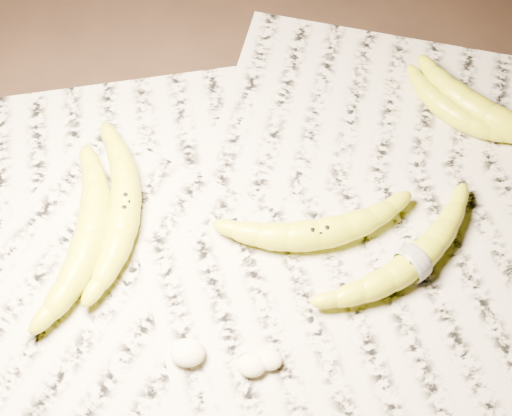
{
  "coord_description": "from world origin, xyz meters",
  "views": [
    {
      "loc": [
        -0.01,
        -0.43,
        0.78
      ],
      "look_at": [
        -0.01,
        0.01,
        0.05
      ],
      "focal_mm": 50.0,
      "sensor_mm": 36.0,
      "label": 1
    }
  ],
  "objects_px": {
    "banana_left_a": "(125,207)",
    "banana_upper_a": "(489,115)",
    "banana_left_b": "(90,236)",
    "banana_upper_b": "(453,111)",
    "banana_taped": "(413,262)",
    "banana_center": "(319,233)"
  },
  "relations": [
    {
      "from": "banana_left_b",
      "to": "banana_upper_a",
      "type": "height_order",
      "value": "same"
    },
    {
      "from": "banana_left_a",
      "to": "banana_center",
      "type": "bearing_deg",
      "value": -99.42
    },
    {
      "from": "banana_upper_b",
      "to": "banana_left_b",
      "type": "bearing_deg",
      "value": -114.11
    },
    {
      "from": "banana_left_a",
      "to": "banana_taped",
      "type": "bearing_deg",
      "value": -102.9
    },
    {
      "from": "banana_left_b",
      "to": "banana_upper_b",
      "type": "xyz_separation_m",
      "value": [
        0.46,
        0.2,
        -0.01
      ]
    },
    {
      "from": "banana_taped",
      "to": "banana_left_b",
      "type": "bearing_deg",
      "value": 136.28
    },
    {
      "from": "banana_left_a",
      "to": "banana_center",
      "type": "distance_m",
      "value": 0.24
    },
    {
      "from": "banana_left_a",
      "to": "banana_center",
      "type": "xyz_separation_m",
      "value": [
        0.24,
        -0.03,
        -0.0
      ]
    },
    {
      "from": "banana_left_a",
      "to": "banana_upper_a",
      "type": "relative_size",
      "value": 1.03
    },
    {
      "from": "banana_upper_b",
      "to": "banana_center",
      "type": "bearing_deg",
      "value": -91.8
    },
    {
      "from": "banana_upper_a",
      "to": "banana_left_a",
      "type": "bearing_deg",
      "value": -126.03
    },
    {
      "from": "banana_upper_a",
      "to": "banana_upper_b",
      "type": "distance_m",
      "value": 0.05
    },
    {
      "from": "banana_left_b",
      "to": "banana_taped",
      "type": "height_order",
      "value": "banana_left_b"
    },
    {
      "from": "banana_taped",
      "to": "banana_upper_a",
      "type": "bearing_deg",
      "value": 21.38
    },
    {
      "from": "banana_upper_b",
      "to": "banana_left_a",
      "type": "bearing_deg",
      "value": -117.0
    },
    {
      "from": "banana_taped",
      "to": "banana_center",
      "type": "bearing_deg",
      "value": 122.07
    },
    {
      "from": "banana_left_a",
      "to": "banana_taped",
      "type": "relative_size",
      "value": 1.0
    },
    {
      "from": "banana_center",
      "to": "banana_taped",
      "type": "xyz_separation_m",
      "value": [
        0.11,
        -0.04,
        -0.0
      ]
    },
    {
      "from": "banana_left_a",
      "to": "banana_upper_b",
      "type": "xyz_separation_m",
      "value": [
        0.42,
        0.16,
        -0.0
      ]
    },
    {
      "from": "banana_upper_a",
      "to": "banana_upper_b",
      "type": "relative_size",
      "value": 1.38
    },
    {
      "from": "banana_upper_a",
      "to": "banana_center",
      "type": "bearing_deg",
      "value": -105.63
    },
    {
      "from": "banana_left_b",
      "to": "banana_upper_b",
      "type": "relative_size",
      "value": 1.39
    }
  ]
}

